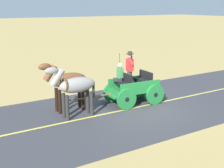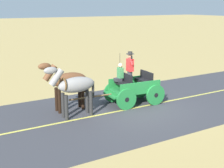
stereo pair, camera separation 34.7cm
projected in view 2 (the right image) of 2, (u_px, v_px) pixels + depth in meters
The scene contains 6 objects.
ground_plane at pixel (138, 107), 13.93m from camera, with size 200.00×200.00×0.00m, color tan.
road_surface at pixel (138, 107), 13.93m from camera, with size 6.74×160.00×0.01m, color #38383D.
road_centre_stripe at pixel (138, 107), 13.93m from camera, with size 0.12×160.00×0.00m, color #DBCC4C.
horse_drawn_carriage at pixel (133, 87), 14.27m from camera, with size 1.56×4.52×2.50m.
horse_near_side at pixel (74, 86), 12.43m from camera, with size 0.57×2.13×2.21m.
horse_off_side at pixel (67, 81), 13.22m from camera, with size 0.57×2.13×2.21m.
Camera 2 is at (-10.80, 7.70, 4.52)m, focal length 49.26 mm.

